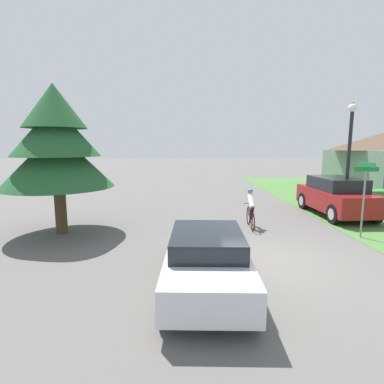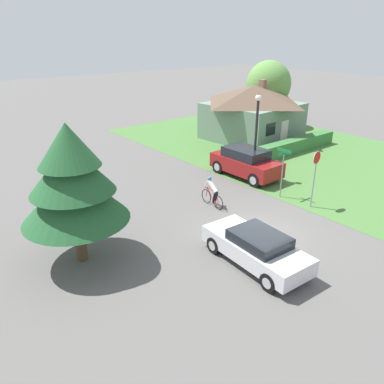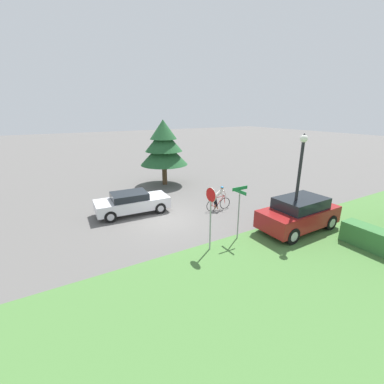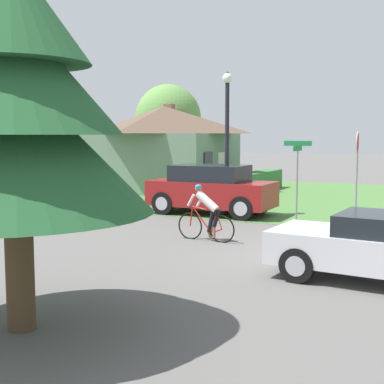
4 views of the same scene
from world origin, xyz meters
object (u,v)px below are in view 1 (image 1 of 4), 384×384
cyclist (251,210)px  conifer_tall_near (56,144)px  street_lamp (349,147)px  street_name_sign (365,186)px  parked_suv_right (336,196)px  sedan_left_lane (207,258)px

cyclist → conifer_tall_near: (-7.29, -0.46, 2.60)m
street_lamp → street_name_sign: bearing=-108.9°
parked_suv_right → conifer_tall_near: size_ratio=0.83×
sedan_left_lane → street_name_sign: bearing=-55.7°
cyclist → street_lamp: street_lamp is taller
sedan_left_lane → street_name_sign: street_name_sign is taller
sedan_left_lane → cyclist: cyclist is taller
parked_suv_right → cyclist: bearing=113.0°
street_lamp → street_name_sign: 3.32m
street_lamp → sedan_left_lane: bearing=-137.0°
street_lamp → conifer_tall_near: conifer_tall_near is taller
cyclist → street_lamp: 5.45m
sedan_left_lane → cyclist: bearing=-20.7°
street_name_sign → conifer_tall_near: bearing=174.8°
street_name_sign → cyclist: bearing=158.3°
sedan_left_lane → cyclist: 5.45m
sedan_left_lane → street_name_sign: (5.87, 3.52, 1.17)m
street_name_sign → sedan_left_lane: bearing=-149.0°
conifer_tall_near → street_lamp: bearing=8.9°
sedan_left_lane → parked_suv_right: parked_suv_right is taller
conifer_tall_near → sedan_left_lane: bearing=-41.6°
parked_suv_right → street_lamp: bearing=-167.2°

